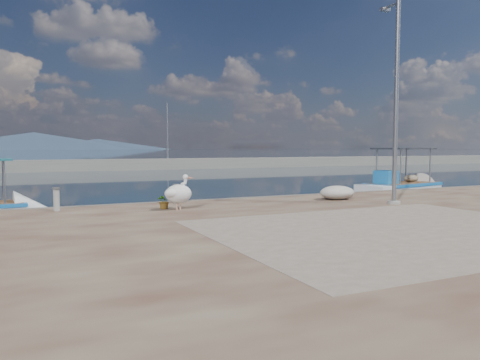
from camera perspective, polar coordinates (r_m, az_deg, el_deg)
name	(u,v)px	position (r m, az deg, el deg)	size (l,w,h in m)	color
ground	(296,233)	(13.74, 6.82, -6.42)	(1400.00, 1400.00, 0.00)	#162635
quay	(480,276)	(9.29, 27.23, -10.33)	(44.00, 22.00, 0.50)	#4B2B20
quay_patch	(398,230)	(11.93, 18.70, -5.74)	(9.00, 7.00, 0.01)	gray
breakwater	(95,165)	(51.98, -17.30, 1.75)	(120.00, 2.20, 7.50)	gray
mountains	(29,142)	(661.58, -24.32, 4.26)	(370.00, 280.00, 22.00)	#28384C
boat_right	(402,189)	(26.56, 19.17, -1.09)	(6.22, 3.02, 2.87)	white
pelican	(179,193)	(14.95, -7.46, -1.61)	(1.16, 0.83, 1.12)	tan
lamp_post	(396,109)	(17.28, 18.43, 8.18)	(0.44, 0.96, 7.00)	gray
bollard_near	(176,193)	(16.76, -7.80, -1.55)	(0.22, 0.22, 0.68)	gray
bollard_far	(56,198)	(15.63, -21.47, -2.06)	(0.24, 0.24, 0.74)	gray
potted_plant	(164,201)	(15.24, -9.21, -2.50)	(0.48, 0.42, 0.54)	#33722D
net_pile_d	(337,193)	(18.15, 11.76, -1.51)	(1.40, 1.05, 0.52)	beige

